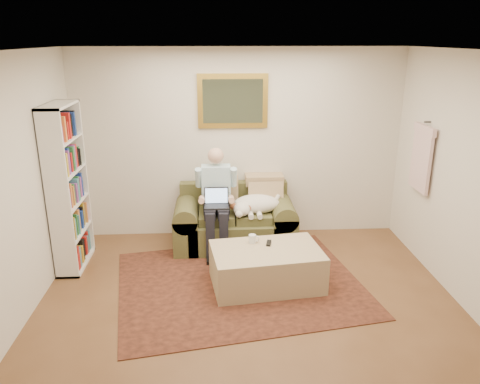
{
  "coord_description": "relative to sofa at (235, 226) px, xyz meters",
  "views": [
    {
      "loc": [
        -0.34,
        -3.81,
        2.72
      ],
      "look_at": [
        -0.04,
        1.48,
        0.95
      ],
      "focal_mm": 35.0,
      "sensor_mm": 36.0,
      "label": 1
    }
  ],
  "objects": [
    {
      "name": "ottoman",
      "position": [
        0.31,
        -1.12,
        -0.06
      ],
      "size": [
        1.31,
        0.92,
        0.44
      ],
      "primitive_type": "cube",
      "rotation": [
        0.0,
        0.0,
        0.13
      ],
      "color": "tan",
      "rests_on": "room_shell"
    },
    {
      "name": "laptop",
      "position": [
        -0.24,
        -0.21,
        0.43
      ],
      "size": [
        0.31,
        0.25,
        0.23
      ],
      "color": "black",
      "rests_on": "seated_man"
    },
    {
      "name": "room_shell",
      "position": [
        0.08,
        -1.7,
        1.02
      ],
      "size": [
        4.51,
        5.0,
        2.61
      ],
      "color": "brown",
      "rests_on": "ground"
    },
    {
      "name": "sleeping_dog",
      "position": [
        0.29,
        -0.08,
        0.34
      ],
      "size": [
        0.66,
        0.42,
        0.25
      ],
      "primitive_type": null,
      "color": "white",
      "rests_on": "sofa"
    },
    {
      "name": "coffee_mug",
      "position": [
        0.16,
        -0.93,
        0.21
      ],
      "size": [
        0.08,
        0.08,
        0.1
      ],
      "primitive_type": "cylinder",
      "color": "white",
      "rests_on": "ottoman"
    },
    {
      "name": "wall_mirror",
      "position": [
        0.0,
        0.41,
        1.62
      ],
      "size": [
        0.94,
        0.04,
        0.72
      ],
      "color": "gold",
      "rests_on": "room_shell"
    },
    {
      "name": "hanging_shirt",
      "position": [
        2.27,
        -0.46,
        1.07
      ],
      "size": [
        0.06,
        0.52,
        0.9
      ],
      "primitive_type": null,
      "color": "beige",
      "rests_on": "room_shell"
    },
    {
      "name": "bookshelf",
      "position": [
        -2.02,
        -0.46,
        0.72
      ],
      "size": [
        0.28,
        0.8,
        2.0
      ],
      "primitive_type": null,
      "color": "white",
      "rests_on": "room_shell"
    },
    {
      "name": "tv_remote",
      "position": [
        0.35,
        -0.97,
        0.17
      ],
      "size": [
        0.08,
        0.16,
        0.02
      ],
      "primitive_type": "cube",
      "rotation": [
        0.0,
        0.0,
        -0.2
      ],
      "color": "black",
      "rests_on": "ottoman"
    },
    {
      "name": "sofa",
      "position": [
        0.0,
        0.0,
        0.0
      ],
      "size": [
        1.61,
        0.82,
        0.97
      ],
      "color": "brown",
      "rests_on": "room_shell"
    },
    {
      "name": "rug",
      "position": [
        0.01,
        -1.08,
        -0.27
      ],
      "size": [
        3.06,
        2.62,
        0.01
      ],
      "primitive_type": "cube",
      "rotation": [
        0.0,
        0.0,
        0.17
      ],
      "color": "black",
      "rests_on": "room_shell"
    },
    {
      "name": "seated_man",
      "position": [
        -0.24,
        -0.15,
        0.4
      ],
      "size": [
        0.53,
        0.76,
        1.36
      ],
      "primitive_type": null,
      "color": "#8CC9D8",
      "rests_on": "sofa"
    }
  ]
}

